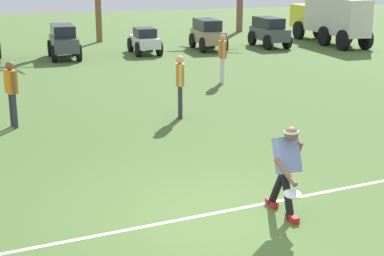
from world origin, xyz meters
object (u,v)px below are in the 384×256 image
(teammate_midfield, at_px, (180,81))
(parked_car_slot_d, at_px, (63,40))
(box_truck, at_px, (330,18))
(parked_car_slot_e, at_px, (145,40))
(teammate_near_sideline, at_px, (222,54))
(frisbee_in_flight, at_px, (292,194))
(parked_car_slot_f, at_px, (208,33))
(teammate_deep, at_px, (11,88))
(parked_car_slot_g, at_px, (269,31))
(frisbee_thrower, at_px, (286,166))

(teammate_midfield, relative_size, parked_car_slot_d, 0.64)
(box_truck, bearing_deg, parked_car_slot_e, -178.80)
(teammate_near_sideline, xyz_separation_m, parked_car_slot_e, (-0.64, 7.08, -0.38))
(frisbee_in_flight, height_order, teammate_midfield, teammate_midfield)
(teammate_near_sideline, relative_size, parked_car_slot_f, 0.63)
(teammate_deep, height_order, parked_car_slot_f, teammate_deep)
(teammate_deep, bearing_deg, parked_car_slot_f, 49.73)
(teammate_deep, bearing_deg, parked_car_slot_g, 41.31)
(box_truck, bearing_deg, teammate_deep, -145.25)
(parked_car_slot_d, relative_size, parked_car_slot_e, 1.09)
(parked_car_slot_d, bearing_deg, box_truck, 1.49)
(teammate_deep, bearing_deg, frisbee_in_flight, -64.69)
(teammate_deep, bearing_deg, teammate_midfield, -6.99)
(box_truck, bearing_deg, parked_car_slot_d, -178.51)
(parked_car_slot_f, bearing_deg, teammate_midfield, -114.36)
(teammate_near_sideline, height_order, parked_car_slot_e, teammate_near_sideline)
(frisbee_thrower, distance_m, parked_car_slot_g, 19.08)
(frisbee_in_flight, height_order, parked_car_slot_e, parked_car_slot_e)
(teammate_near_sideline, distance_m, box_truck, 11.24)
(parked_car_slot_d, distance_m, parked_car_slot_g, 9.40)
(teammate_near_sideline, bearing_deg, frisbee_thrower, -107.26)
(teammate_midfield, distance_m, box_truck, 15.75)
(parked_car_slot_d, bearing_deg, teammate_midfield, -82.64)
(frisbee_in_flight, bearing_deg, parked_car_slot_f, 72.52)
(parked_car_slot_d, bearing_deg, teammate_deep, -104.11)
(teammate_midfield, bearing_deg, frisbee_in_flight, -94.90)
(teammate_deep, distance_m, parked_car_slot_e, 11.96)
(parked_car_slot_e, xyz_separation_m, parked_car_slot_g, (5.97, 0.16, 0.16))
(frisbee_in_flight, relative_size, teammate_midfield, 0.18)
(frisbee_thrower, distance_m, teammate_near_sideline, 10.35)
(parked_car_slot_f, xyz_separation_m, parked_car_slot_g, (3.00, -0.06, 0.00))
(teammate_midfield, relative_size, parked_car_slot_f, 0.63)
(parked_car_slot_e, bearing_deg, parked_car_slot_g, 1.56)
(teammate_deep, xyz_separation_m, parked_car_slot_d, (2.57, 10.21, -0.22))
(frisbee_thrower, relative_size, parked_car_slot_g, 0.59)
(frisbee_thrower, xyz_separation_m, parked_car_slot_d, (-0.99, 16.83, -0.08))
(parked_car_slot_e, relative_size, box_truck, 0.37)
(parked_car_slot_g, bearing_deg, box_truck, 0.55)
(teammate_near_sideline, bearing_deg, parked_car_slot_d, 120.30)
(parked_car_slot_d, relative_size, box_truck, 0.41)
(frisbee_in_flight, distance_m, box_truck, 21.28)
(teammate_midfield, relative_size, teammate_deep, 1.00)
(teammate_midfield, xyz_separation_m, parked_car_slot_f, (5.01, 11.06, -0.22))
(parked_car_slot_d, bearing_deg, teammate_near_sideline, -59.70)
(teammate_midfield, bearing_deg, teammate_near_sideline, 54.43)
(teammate_midfield, bearing_deg, parked_car_slot_g, 53.92)
(teammate_midfield, xyz_separation_m, box_truck, (11.24, 11.02, 0.29))
(teammate_midfield, bearing_deg, teammate_deep, 173.01)
(teammate_near_sideline, distance_m, parked_car_slot_g, 9.00)
(frisbee_thrower, distance_m, box_truck, 20.74)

